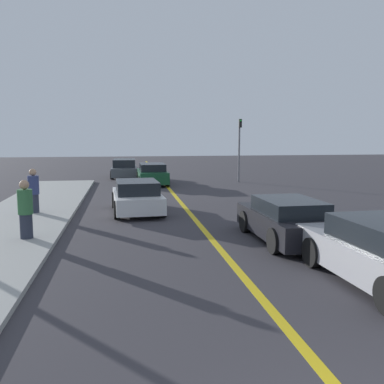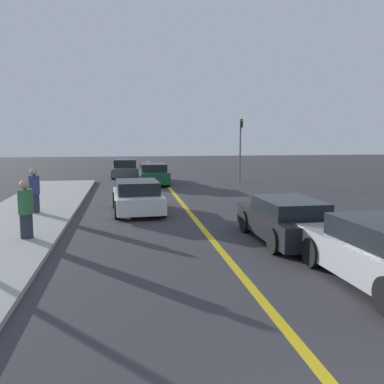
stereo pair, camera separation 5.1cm
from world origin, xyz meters
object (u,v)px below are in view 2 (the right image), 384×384
object	(u,v)px
car_parked_left_lot	(153,174)
pedestrian_near_curb	(26,210)
pedestrian_mid_group	(34,191)
car_ahead_center	(287,220)
car_oncoming_far	(125,169)
traffic_light	(240,144)
car_far_distant	(138,197)

from	to	relation	value
car_parked_left_lot	pedestrian_near_curb	xyz separation A→B (m)	(-4.52, -14.06, 0.31)
pedestrian_mid_group	car_parked_left_lot	bearing A→B (deg)	62.43
car_ahead_center	pedestrian_mid_group	xyz separation A→B (m)	(-8.06, 5.23, 0.34)
car_oncoming_far	traffic_light	xyz separation A→B (m)	(7.43, -4.40, 1.88)
traffic_light	car_ahead_center	bearing A→B (deg)	-100.21
car_far_distant	car_parked_left_lot	distance (m)	9.79
car_far_distant	car_ahead_center	bearing A→B (deg)	-55.27
traffic_light	pedestrian_near_curb	bearing A→B (deg)	-125.22
car_oncoming_far	pedestrian_mid_group	distance (m)	15.06
car_ahead_center	car_far_distant	world-z (taller)	car_far_distant
pedestrian_mid_group	car_far_distant	bearing A→B (deg)	1.83
car_oncoming_far	pedestrian_mid_group	size ratio (longest dim) A/B	2.72
car_oncoming_far	pedestrian_near_curb	world-z (taller)	pedestrian_near_curb
car_oncoming_far	traffic_light	bearing A→B (deg)	-29.75
car_parked_left_lot	car_oncoming_far	world-z (taller)	car_oncoming_far
pedestrian_near_curb	car_parked_left_lot	bearing A→B (deg)	72.17
car_ahead_center	car_parked_left_lot	bearing A→B (deg)	99.76
car_ahead_center	pedestrian_near_curb	size ratio (longest dim) A/B	2.48
car_oncoming_far	car_parked_left_lot	bearing A→B (deg)	-69.51
car_oncoming_far	traffic_light	world-z (taller)	traffic_light
car_ahead_center	pedestrian_near_curb	distance (m)	7.52
car_parked_left_lot	car_far_distant	bearing A→B (deg)	-97.96
car_ahead_center	traffic_light	xyz separation A→B (m)	(2.79, 15.50, 1.89)
car_parked_left_lot	pedestrian_near_curb	distance (m)	14.78
car_far_distant	car_parked_left_lot	size ratio (longest dim) A/B	0.94
car_parked_left_lot	pedestrian_mid_group	distance (m)	11.10
car_ahead_center	car_far_distant	distance (m)	6.77
pedestrian_near_curb	pedestrian_mid_group	xyz separation A→B (m)	(-0.61, 4.23, 0.00)
pedestrian_near_curb	pedestrian_mid_group	bearing A→B (deg)	98.24
car_far_distant	traffic_light	size ratio (longest dim) A/B	1.00
car_ahead_center	car_far_distant	xyz separation A→B (m)	(-4.15, 5.35, 0.01)
traffic_light	car_parked_left_lot	bearing A→B (deg)	-175.66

